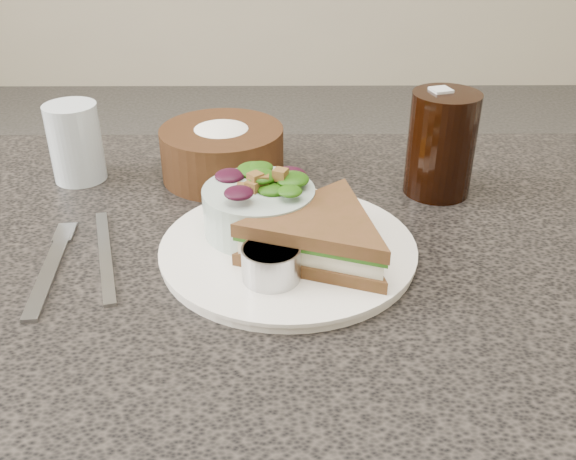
# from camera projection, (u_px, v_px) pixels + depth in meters

# --- Properties ---
(dinner_plate) EXTENTS (0.27, 0.27, 0.01)m
(dinner_plate) POSITION_uv_depth(u_px,v_px,m) (288.00, 250.00, 0.68)
(dinner_plate) COLOR white
(dinner_plate) RESTS_ON dining_table
(sandwich) EXTENTS (0.23, 0.23, 0.05)m
(sandwich) POSITION_uv_depth(u_px,v_px,m) (321.00, 237.00, 0.65)
(sandwich) COLOR #55321D
(sandwich) RESTS_ON dinner_plate
(salad_bowl) EXTENTS (0.16, 0.16, 0.07)m
(salad_bowl) POSITION_uv_depth(u_px,v_px,m) (259.00, 202.00, 0.69)
(salad_bowl) COLOR #9FB5AB
(salad_bowl) RESTS_ON dinner_plate
(dressing_ramekin) EXTENTS (0.07, 0.07, 0.03)m
(dressing_ramekin) POSITION_uv_depth(u_px,v_px,m) (271.00, 264.00, 0.62)
(dressing_ramekin) COLOR #A6A8AA
(dressing_ramekin) RESTS_ON dinner_plate
(orange_wedge) EXTENTS (0.08, 0.08, 0.03)m
(orange_wedge) POSITION_uv_depth(u_px,v_px,m) (313.00, 199.00, 0.74)
(orange_wedge) COLOR orange
(orange_wedge) RESTS_ON dinner_plate
(fork) EXTENTS (0.03, 0.16, 0.00)m
(fork) POSITION_uv_depth(u_px,v_px,m) (49.00, 272.00, 0.65)
(fork) COLOR #96989C
(fork) RESTS_ON dining_table
(knife) EXTENTS (0.06, 0.18, 0.00)m
(knife) POSITION_uv_depth(u_px,v_px,m) (105.00, 255.00, 0.68)
(knife) COLOR #A2A2A2
(knife) RESTS_ON dining_table
(bread_basket) EXTENTS (0.17, 0.17, 0.09)m
(bread_basket) POSITION_uv_depth(u_px,v_px,m) (222.00, 144.00, 0.83)
(bread_basket) COLOR #472713
(bread_basket) RESTS_ON dining_table
(cola_glass) EXTENTS (0.10, 0.10, 0.14)m
(cola_glass) POSITION_uv_depth(u_px,v_px,m) (442.00, 140.00, 0.78)
(cola_glass) COLOR black
(cola_glass) RESTS_ON dining_table
(water_glass) EXTENTS (0.07, 0.07, 0.10)m
(water_glass) POSITION_uv_depth(u_px,v_px,m) (75.00, 143.00, 0.83)
(water_glass) COLOR silver
(water_glass) RESTS_ON dining_table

